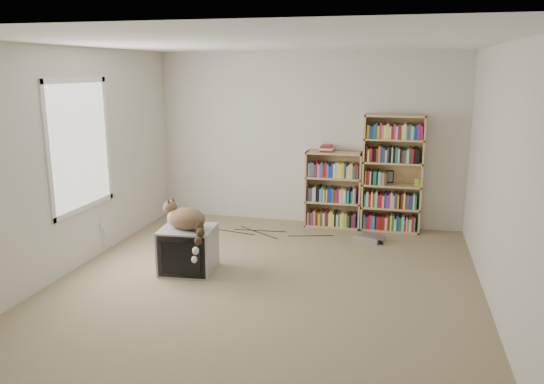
% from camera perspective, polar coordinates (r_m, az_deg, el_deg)
% --- Properties ---
extents(floor, '(4.50, 5.00, 0.01)m').
position_cam_1_polar(floor, '(5.76, -0.73, -9.95)').
color(floor, gray).
rests_on(floor, ground).
extents(wall_back, '(4.50, 0.02, 2.50)m').
position_cam_1_polar(wall_back, '(7.81, 3.83, 5.70)').
color(wall_back, silver).
rests_on(wall_back, floor).
extents(wall_front, '(4.50, 0.02, 2.50)m').
position_cam_1_polar(wall_front, '(3.11, -12.38, -6.10)').
color(wall_front, silver).
rests_on(wall_front, floor).
extents(wall_left, '(0.02, 5.00, 2.50)m').
position_cam_1_polar(wall_left, '(6.33, -20.93, 3.11)').
color(wall_left, silver).
rests_on(wall_left, floor).
extents(wall_right, '(0.02, 5.00, 2.50)m').
position_cam_1_polar(wall_right, '(5.31, 23.48, 1.09)').
color(wall_right, silver).
rests_on(wall_right, floor).
extents(ceiling, '(4.50, 5.00, 0.02)m').
position_cam_1_polar(ceiling, '(5.30, -0.81, 15.76)').
color(ceiling, white).
rests_on(ceiling, wall_back).
extents(window, '(0.02, 1.22, 1.52)m').
position_cam_1_polar(window, '(6.46, -19.96, 4.73)').
color(window, white).
rests_on(window, wall_left).
extents(crt_tv, '(0.64, 0.59, 0.51)m').
position_cam_1_polar(crt_tv, '(6.12, -8.99, -6.14)').
color(crt_tv, '#98989A').
rests_on(crt_tv, floor).
extents(cat, '(0.64, 0.60, 0.54)m').
position_cam_1_polar(cat, '(5.91, -9.04, -3.29)').
color(cat, '#352816').
rests_on(cat, crt_tv).
extents(bookcase_tall, '(0.82, 0.30, 1.64)m').
position_cam_1_polar(bookcase_tall, '(7.63, 12.80, 1.69)').
color(bookcase_tall, tan).
rests_on(bookcase_tall, floor).
extents(bookcase_short, '(0.80, 0.30, 1.10)m').
position_cam_1_polar(bookcase_short, '(7.74, 6.62, -0.02)').
color(bookcase_short, tan).
rests_on(bookcase_short, floor).
extents(book_stack, '(0.21, 0.27, 0.09)m').
position_cam_1_polar(book_stack, '(7.64, 5.93, 4.69)').
color(book_stack, '#A9161B').
rests_on(book_stack, bookcase_short).
extents(green_mug, '(0.10, 0.10, 0.11)m').
position_cam_1_polar(green_mug, '(7.63, 15.44, 1.07)').
color(green_mug, '#87B132').
rests_on(green_mug, bookcase_tall).
extents(framed_print, '(0.13, 0.05, 0.18)m').
position_cam_1_polar(framed_print, '(7.72, 12.46, 1.65)').
color(framed_print, black).
rests_on(framed_print, bookcase_tall).
extents(dvd_player, '(0.43, 0.38, 0.08)m').
position_cam_1_polar(dvd_player, '(7.26, 10.43, -4.87)').
color(dvd_player, '#A5A5AA').
rests_on(dvd_player, floor).
extents(wall_outlet, '(0.01, 0.08, 0.13)m').
position_cam_1_polar(wall_outlet, '(6.96, -17.77, -3.67)').
color(wall_outlet, silver).
rests_on(wall_outlet, wall_left).
extents(floor_cables, '(1.20, 0.70, 0.01)m').
position_cam_1_polar(floor_cables, '(7.46, 0.04, -4.44)').
color(floor_cables, black).
rests_on(floor_cables, floor).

